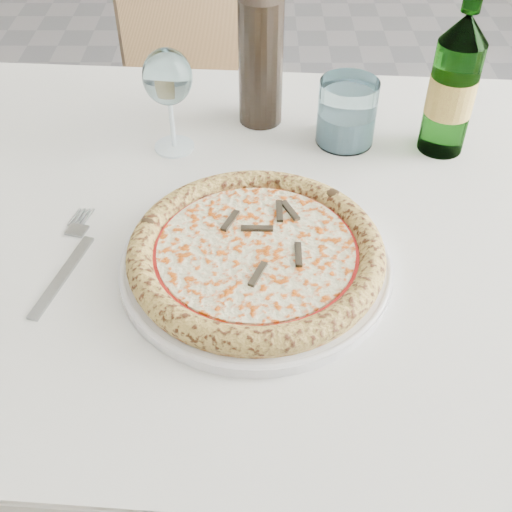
# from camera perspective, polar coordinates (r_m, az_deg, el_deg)

# --- Properties ---
(floor) EXTENTS (5.00, 6.00, 0.02)m
(floor) POSITION_cam_1_polar(r_m,az_deg,el_deg) (1.55, -3.36, -15.11)
(floor) COLOR slate
(floor) RESTS_ON ground
(dining_table) EXTENTS (1.45, 0.92, 0.76)m
(dining_table) POSITION_cam_1_polar(r_m,az_deg,el_deg) (0.92, 0.02, -0.83)
(dining_table) COLOR olive
(dining_table) RESTS_ON floor
(chair_far) EXTENTS (0.54, 0.54, 0.93)m
(chair_far) POSITION_cam_1_polar(r_m,az_deg,el_deg) (1.69, -3.73, 15.79)
(chair_far) COLOR olive
(chair_far) RESTS_ON floor
(plate) EXTENTS (0.33, 0.33, 0.02)m
(plate) POSITION_cam_1_polar(r_m,az_deg,el_deg) (0.78, 0.00, -0.60)
(plate) COLOR white
(plate) RESTS_ON dining_table
(pizza) EXTENTS (0.31, 0.31, 0.03)m
(pizza) POSITION_cam_1_polar(r_m,az_deg,el_deg) (0.77, -0.00, 0.35)
(pizza) COLOR #E2C56F
(pizza) RESTS_ON plate
(fork) EXTENTS (0.05, 0.20, 0.00)m
(fork) POSITION_cam_1_polar(r_m,az_deg,el_deg) (0.83, -16.43, -0.43)
(fork) COLOR gray
(fork) RESTS_ON dining_table
(wine_glass) EXTENTS (0.07, 0.07, 0.16)m
(wine_glass) POSITION_cam_1_polar(r_m,az_deg,el_deg) (0.95, -7.86, 15.25)
(wine_glass) COLOR white
(wine_glass) RESTS_ON dining_table
(tumbler) EXTENTS (0.09, 0.09, 0.10)m
(tumbler) POSITION_cam_1_polar(r_m,az_deg,el_deg) (1.00, 8.04, 12.19)
(tumbler) COLOR silver
(tumbler) RESTS_ON dining_table
(beer_bottle) EXTENTS (0.07, 0.07, 0.26)m
(beer_bottle) POSITION_cam_1_polar(r_m,az_deg,el_deg) (0.98, 17.14, 14.34)
(beer_bottle) COLOR #41833A
(beer_bottle) RESTS_ON dining_table
(wine_bottle) EXTENTS (0.07, 0.07, 0.28)m
(wine_bottle) POSITION_cam_1_polar(r_m,az_deg,el_deg) (1.01, 0.43, 17.90)
(wine_bottle) COLOR black
(wine_bottle) RESTS_ON dining_table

